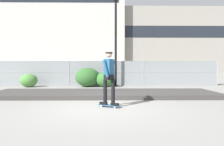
% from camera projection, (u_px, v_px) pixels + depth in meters
% --- Properties ---
extents(ground_plane, '(120.00, 120.00, 0.00)m').
position_uv_depth(ground_plane, '(102.00, 108.00, 6.84)').
color(ground_plane, gray).
extents(gravel_berm, '(10.76, 2.79, 0.20)m').
position_uv_depth(gravel_berm, '(104.00, 94.00, 9.76)').
color(gravel_berm, '#3D3A38').
rests_on(gravel_berm, ground_plane).
extents(skateboard, '(0.80, 0.54, 0.07)m').
position_uv_depth(skateboard, '(109.00, 105.00, 6.97)').
color(skateboard, '#2D608C').
rests_on(skateboard, ground_plane).
extents(skater, '(0.69, 0.62, 1.86)m').
position_uv_depth(skater, '(109.00, 74.00, 6.94)').
color(skater, black).
rests_on(skater, skateboard).
extents(chain_fence, '(16.87, 0.06, 1.85)m').
position_uv_depth(chain_fence, '(106.00, 73.00, 15.03)').
color(chain_fence, gray).
rests_on(chain_fence, ground_plane).
extents(street_lamp, '(0.44, 0.44, 6.46)m').
position_uv_depth(street_lamp, '(116.00, 30.00, 14.49)').
color(street_lamp, black).
rests_on(street_lamp, ground_plane).
extents(parked_car_near, '(4.49, 2.12, 1.66)m').
position_uv_depth(parked_car_near, '(42.00, 73.00, 17.82)').
color(parked_car_near, '#474C54').
rests_on(parked_car_near, ground_plane).
extents(parked_car_mid, '(4.51, 2.18, 1.66)m').
position_uv_depth(parked_car_mid, '(102.00, 73.00, 18.10)').
color(parked_car_mid, navy).
rests_on(parked_car_mid, ground_plane).
extents(library_building, '(30.56, 11.07, 25.52)m').
position_uv_depth(library_building, '(57.00, 18.00, 46.32)').
color(library_building, '#B2AFA8').
rests_on(library_building, ground_plane).
extents(office_block, '(31.68, 13.44, 14.43)m').
position_uv_depth(office_block, '(153.00, 43.00, 49.45)').
color(office_block, gray).
rests_on(office_block, ground_plane).
extents(shrub_left, '(1.20, 0.98, 0.93)m').
position_uv_depth(shrub_left, '(29.00, 80.00, 13.95)').
color(shrub_left, '#477F38').
rests_on(shrub_left, ground_plane).
extents(shrub_center, '(1.73, 1.42, 1.34)m').
position_uv_depth(shrub_center, '(88.00, 77.00, 14.15)').
color(shrub_center, '#2D5B28').
rests_on(shrub_center, ground_plane).
extents(shrub_right, '(1.36, 1.11, 1.05)m').
position_uv_depth(shrub_right, '(105.00, 79.00, 14.01)').
color(shrub_right, '#336B2D').
rests_on(shrub_right, ground_plane).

